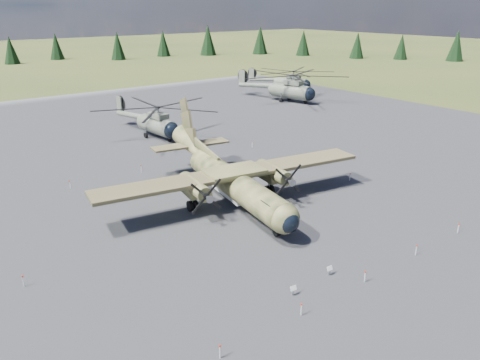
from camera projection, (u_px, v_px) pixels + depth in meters
ground at (225, 221)px, 40.64m from camera, size 500.00×500.00×0.00m
apron at (168, 188)px, 48.06m from camera, size 120.00×120.00×0.04m
transport_plane at (230, 176)px, 44.09m from camera, size 26.36×23.73×8.68m
helicopter_near at (156, 115)px, 65.06m from camera, size 19.32×21.84×4.55m
helicopter_mid at (291, 83)px, 89.40m from camera, size 24.83×26.12×5.23m
helicopter_far at (292, 77)px, 101.04m from camera, size 22.19×22.19×4.35m
info_placard_left at (293, 289)px, 30.14m from camera, size 0.46×0.24×0.69m
info_placard_right at (330, 269)px, 32.43m from camera, size 0.45×0.21×0.68m
barrier_fence at (221, 218)px, 40.14m from camera, size 33.12×29.62×0.85m
treeline at (306, 160)px, 41.45m from camera, size 297.79×295.61×10.96m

